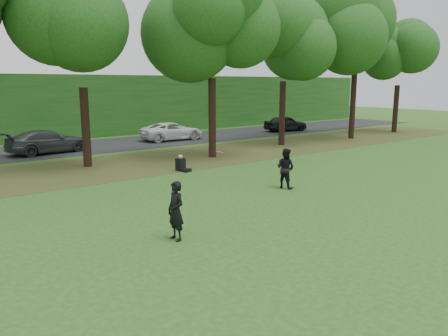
# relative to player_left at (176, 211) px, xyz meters

# --- Properties ---
(ground) EXTENTS (120.00, 120.00, 0.00)m
(ground) POSITION_rel_player_left_xyz_m (5.11, -1.60, -0.84)
(ground) COLOR #245019
(ground) RESTS_ON ground
(leaf_litter) EXTENTS (60.00, 7.00, 0.01)m
(leaf_litter) POSITION_rel_player_left_xyz_m (5.11, 11.40, -0.84)
(leaf_litter) COLOR #4B361B
(leaf_litter) RESTS_ON ground
(street) EXTENTS (70.00, 7.00, 0.02)m
(street) POSITION_rel_player_left_xyz_m (5.11, 19.40, -0.83)
(street) COLOR black
(street) RESTS_ON ground
(far_hedge) EXTENTS (70.00, 3.00, 5.00)m
(far_hedge) POSITION_rel_player_left_xyz_m (5.11, 25.40, 1.66)
(far_hedge) COLOR #164D19
(far_hedge) RESTS_ON ground
(player_left) EXTENTS (0.43, 0.63, 1.68)m
(player_left) POSITION_rel_player_left_xyz_m (0.00, 0.00, 0.00)
(player_left) COLOR black
(player_left) RESTS_ON ground
(player_right) EXTENTS (0.80, 0.94, 1.68)m
(player_right) POSITION_rel_player_left_xyz_m (6.88, 2.50, -0.00)
(player_right) COLOR black
(player_right) RESTS_ON ground
(parked_cars) EXTENTS (40.13, 3.48, 1.45)m
(parked_cars) POSITION_rel_player_left_xyz_m (4.96, 18.51, -0.13)
(parked_cars) COLOR black
(parked_cars) RESTS_ON street
(frisbee) EXTENTS (0.36, 0.37, 0.12)m
(frisbee) POSITION_rel_player_left_xyz_m (2.62, 1.43, 1.23)
(frisbee) COLOR #E51356
(frisbee) RESTS_ON ground
(seated_person) EXTENTS (0.60, 0.82, 0.83)m
(seated_person) POSITION_rel_player_left_xyz_m (5.36, 8.19, -0.53)
(seated_person) COLOR black
(seated_person) RESTS_ON ground
(tree_line) EXTENTS (55.30, 7.90, 12.31)m
(tree_line) POSITION_rel_player_left_xyz_m (4.77, 11.34, 7.00)
(tree_line) COLOR black
(tree_line) RESTS_ON ground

